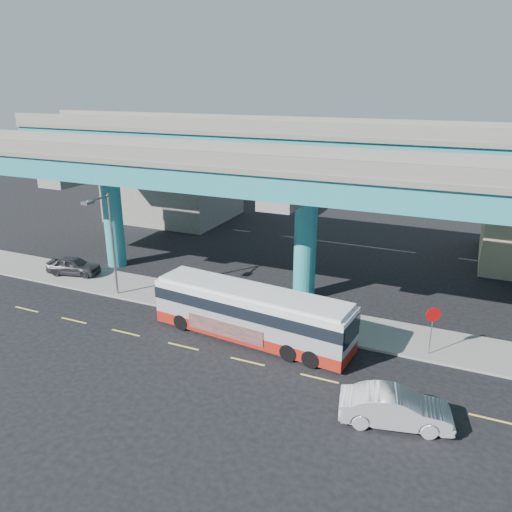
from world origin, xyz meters
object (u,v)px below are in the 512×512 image
at_px(parked_car, 74,266).
at_px(street_lamp, 106,231).
at_px(stop_sign, 433,320).
at_px(transit_bus, 251,312).
at_px(sedan, 395,408).

relative_size(parked_car, street_lamp, 0.60).
xyz_separation_m(parked_car, stop_sign, (26.18, -1.45, 1.33)).
relative_size(street_lamp, stop_sign, 2.57).
bearing_deg(parked_car, stop_sign, -106.02).
distance_m(street_lamp, stop_sign, 20.96).
xyz_separation_m(transit_bus, sedan, (8.87, -4.46, -0.90)).
bearing_deg(sedan, transit_bus, 51.04).
relative_size(transit_bus, stop_sign, 4.40).
height_order(transit_bus, street_lamp, street_lamp).
bearing_deg(parked_car, sedan, -120.26).
height_order(street_lamp, stop_sign, street_lamp).
xyz_separation_m(transit_bus, stop_sign, (9.65, 2.05, 0.48)).
bearing_deg(transit_bus, stop_sign, 17.98).
bearing_deg(sedan, street_lamp, 61.60).
height_order(transit_bus, stop_sign, transit_bus).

